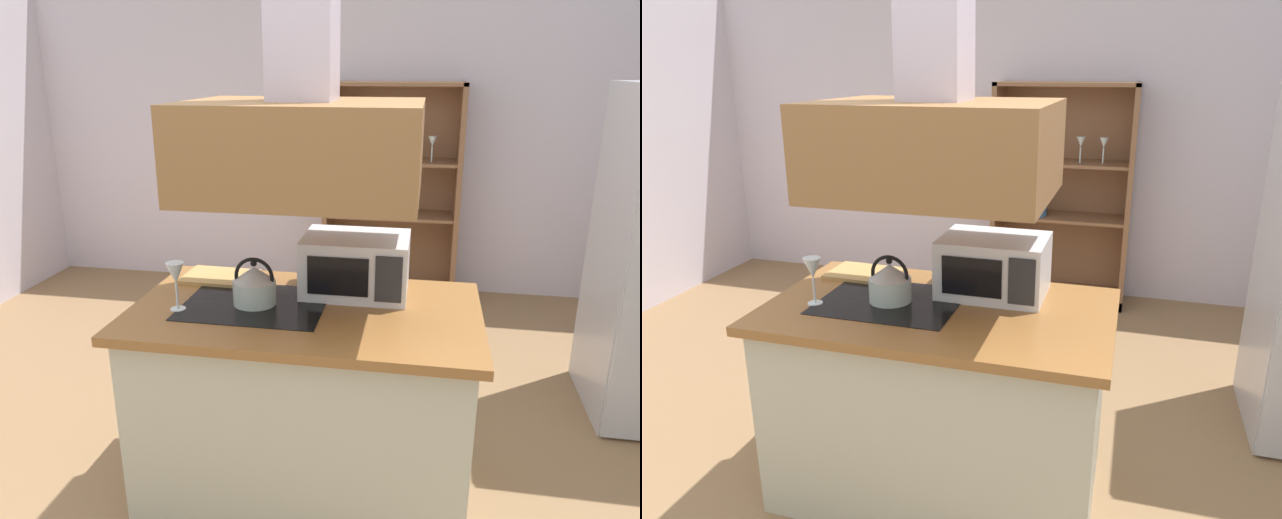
# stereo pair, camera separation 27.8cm
# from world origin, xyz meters

# --- Properties ---
(ground_plane) EXTENTS (7.80, 7.80, 0.00)m
(ground_plane) POSITION_xyz_m (0.00, 0.00, 0.00)
(ground_plane) COLOR olive
(wall_back) EXTENTS (6.00, 0.12, 2.70)m
(wall_back) POSITION_xyz_m (0.00, 3.00, 1.35)
(wall_back) COLOR silver
(wall_back) RESTS_ON ground
(kitchen_island) EXTENTS (1.46, 0.86, 0.90)m
(kitchen_island) POSITION_xyz_m (-0.01, 0.21, 0.45)
(kitchen_island) COLOR #B7B69E
(kitchen_island) RESTS_ON ground
(range_hood) EXTENTS (0.90, 0.70, 1.32)m
(range_hood) POSITION_xyz_m (-0.01, 0.21, 1.69)
(range_hood) COLOR brown
(dish_cabinet) EXTENTS (1.09, 0.40, 1.76)m
(dish_cabinet) POSITION_xyz_m (0.18, 2.78, 0.77)
(dish_cabinet) COLOR brown
(dish_cabinet) RESTS_ON ground
(kettle) EXTENTS (0.18, 0.18, 0.21)m
(kettle) POSITION_xyz_m (-0.23, 0.21, 0.99)
(kettle) COLOR #B1C2B8
(kettle) RESTS_ON kitchen_island
(cutting_board) EXTENTS (0.35, 0.25, 0.02)m
(cutting_board) POSITION_xyz_m (-0.48, 0.48, 0.91)
(cutting_board) COLOR tan
(cutting_board) RESTS_ON kitchen_island
(microwave) EXTENTS (0.46, 0.35, 0.26)m
(microwave) POSITION_xyz_m (0.17, 0.42, 1.03)
(microwave) COLOR silver
(microwave) RESTS_ON kitchen_island
(wine_glass_on_counter) EXTENTS (0.08, 0.08, 0.21)m
(wine_glass_on_counter) POSITION_xyz_m (-0.53, 0.09, 1.05)
(wine_glass_on_counter) COLOR silver
(wine_glass_on_counter) RESTS_ON kitchen_island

